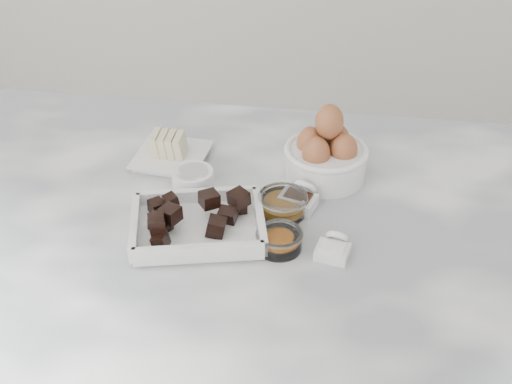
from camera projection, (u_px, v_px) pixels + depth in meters
The scene contains 9 objects.
marble_slab at pixel (241, 231), 1.18m from camera, with size 1.20×0.80×0.04m, color white.
chocolate_dish at pixel (198, 222), 1.13m from camera, with size 0.24×0.21×0.06m.
butter_plate at pixel (170, 151), 1.31m from camera, with size 0.14×0.14×0.05m.
sugar_ramekin at pixel (193, 181), 1.22m from camera, with size 0.07×0.07×0.04m.
egg_bowl at pixel (326, 154), 1.25m from camera, with size 0.15×0.15×0.14m.
honey_bowl at pixel (283, 204), 1.18m from camera, with size 0.08×0.08×0.04m.
zest_bowl at pixel (279, 239), 1.10m from camera, with size 0.07×0.07×0.03m.
vanilla_spoon at pixel (300, 198), 1.20m from camera, with size 0.07×0.08×0.04m.
salt_spoon at pixel (334, 248), 1.09m from camera, with size 0.06×0.07×0.04m.
Camera 1 is at (0.16, -0.92, 1.64)m, focal length 50.00 mm.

